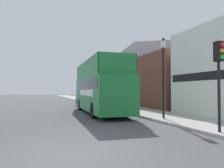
{
  "coord_description": "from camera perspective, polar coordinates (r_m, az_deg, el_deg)",
  "views": [
    {
      "loc": [
        -0.87,
        -6.44,
        1.88
      ],
      "look_at": [
        4.76,
        9.65,
        2.37
      ],
      "focal_mm": 35.0,
      "sensor_mm": 36.0,
      "label": 1
    }
  ],
  "objects": [
    {
      "name": "traffic_signal",
      "position": [
        10.2,
        26.18,
        4.37
      ],
      "size": [
        0.28,
        0.42,
        3.79
      ],
      "color": "black",
      "rests_on": "sidewalk"
    },
    {
      "name": "brick_terrace_rear",
      "position": [
        31.52,
        5.85,
        3.02
      ],
      "size": [
        6.0,
        25.26,
        8.89
      ],
      "color": "brown",
      "rests_on": "ground_plane"
    },
    {
      "name": "ground_plane",
      "position": [
        27.52,
        -17.5,
        -5.49
      ],
      "size": [
        144.0,
        144.0,
        0.0
      ],
      "primitive_type": "plane",
      "color": "#4C4C4F"
    },
    {
      "name": "lamp_post_nearest",
      "position": [
        13.99,
        13.23,
        5.43
      ],
      "size": [
        0.35,
        0.35,
        5.05
      ],
      "color": "black",
      "rests_on": "sidewalk"
    },
    {
      "name": "tour_bus",
      "position": [
        18.0,
        -3.32,
        -1.73
      ],
      "size": [
        3.02,
        10.54,
        4.19
      ],
      "rotation": [
        0.0,
        0.0,
        -0.05
      ],
      "color": "#1E7A38",
      "rests_on": "ground_plane"
    },
    {
      "name": "sidewalk",
      "position": [
        25.96,
        0.03,
        -5.65
      ],
      "size": [
        3.57,
        108.0,
        0.14
      ],
      "color": "#ADAAA3",
      "rests_on": "ground_plane"
    },
    {
      "name": "lamp_post_second",
      "position": [
        21.27,
        0.89,
        2.32
      ],
      "size": [
        0.35,
        0.35,
        4.65
      ],
      "color": "black",
      "rests_on": "sidewalk"
    },
    {
      "name": "parked_car_ahead_of_bus",
      "position": [
        25.9,
        -6.75,
        -4.21
      ],
      "size": [
        1.88,
        4.03,
        1.53
      ],
      "rotation": [
        0.0,
        0.0,
        -0.0
      ],
      "color": "black",
      "rests_on": "ground_plane"
    }
  ]
}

